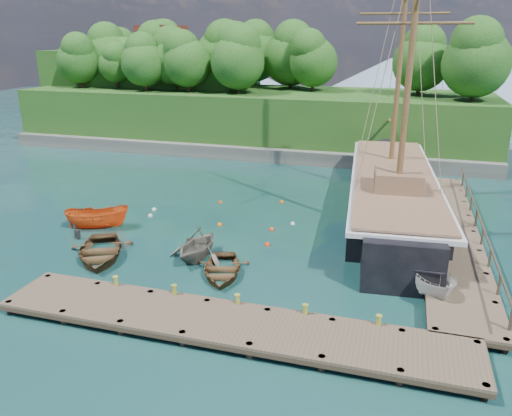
{
  "coord_description": "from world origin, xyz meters",
  "views": [
    {
      "loc": [
        8.25,
        -23.24,
        11.64
      ],
      "look_at": [
        0.3,
        3.47,
        2.0
      ],
      "focal_mm": 35.0,
      "sensor_mm": 36.0,
      "label": 1
    }
  ],
  "objects_px": {
    "rowboat_0": "(100,258)",
    "rowboat_2": "(222,275)",
    "rowboat_1": "(198,258)",
    "motorboat_orange": "(98,228)",
    "schooner": "(392,197)",
    "cabin_boat_white": "(426,293)"
  },
  "relations": [
    {
      "from": "motorboat_orange",
      "to": "cabin_boat_white",
      "type": "bearing_deg",
      "value": -119.79
    },
    {
      "from": "rowboat_0",
      "to": "rowboat_2",
      "type": "height_order",
      "value": "rowboat_0"
    },
    {
      "from": "motorboat_orange",
      "to": "schooner",
      "type": "height_order",
      "value": "schooner"
    },
    {
      "from": "motorboat_orange",
      "to": "cabin_boat_white",
      "type": "height_order",
      "value": "cabin_boat_white"
    },
    {
      "from": "rowboat_1",
      "to": "motorboat_orange",
      "type": "bearing_deg",
      "value": 168.78
    },
    {
      "from": "rowboat_0",
      "to": "rowboat_2",
      "type": "relative_size",
      "value": 1.22
    },
    {
      "from": "motorboat_orange",
      "to": "rowboat_1",
      "type": "bearing_deg",
      "value": -128.64
    },
    {
      "from": "rowboat_1",
      "to": "cabin_boat_white",
      "type": "xyz_separation_m",
      "value": [
        12.03,
        -0.52,
        0.0
      ]
    },
    {
      "from": "rowboat_1",
      "to": "rowboat_2",
      "type": "xyz_separation_m",
      "value": [
        1.99,
        -1.52,
        0.0
      ]
    },
    {
      "from": "rowboat_2",
      "to": "motorboat_orange",
      "type": "distance_m",
      "value": 10.68
    },
    {
      "from": "rowboat_2",
      "to": "motorboat_orange",
      "type": "relative_size",
      "value": 1.0
    },
    {
      "from": "motorboat_orange",
      "to": "rowboat_2",
      "type": "bearing_deg",
      "value": -133.25
    },
    {
      "from": "rowboat_2",
      "to": "motorboat_orange",
      "type": "xyz_separation_m",
      "value": [
        -9.9,
        4.01,
        0.0
      ]
    },
    {
      "from": "rowboat_0",
      "to": "rowboat_1",
      "type": "height_order",
      "value": "rowboat_1"
    },
    {
      "from": "rowboat_2",
      "to": "rowboat_1",
      "type": "bearing_deg",
      "value": 126.08
    },
    {
      "from": "rowboat_2",
      "to": "motorboat_orange",
      "type": "bearing_deg",
      "value": 141.51
    },
    {
      "from": "cabin_boat_white",
      "to": "schooner",
      "type": "distance_m",
      "value": 11.25
    },
    {
      "from": "rowboat_2",
      "to": "cabin_boat_white",
      "type": "height_order",
      "value": "cabin_boat_white"
    },
    {
      "from": "motorboat_orange",
      "to": "schooner",
      "type": "distance_m",
      "value": 19.59
    },
    {
      "from": "rowboat_1",
      "to": "schooner",
      "type": "relative_size",
      "value": 0.12
    },
    {
      "from": "rowboat_1",
      "to": "motorboat_orange",
      "type": "xyz_separation_m",
      "value": [
        -7.92,
        2.49,
        0.0
      ]
    },
    {
      "from": "schooner",
      "to": "rowboat_1",
      "type": "bearing_deg",
      "value": -138.14
    }
  ]
}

